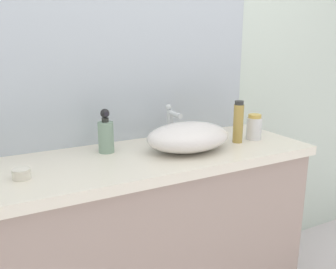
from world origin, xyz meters
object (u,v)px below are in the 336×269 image
perfume_bottle (238,122)px  candle_jar (21,174)px  lotion_bottle (254,127)px  soap_dispenser (106,135)px  sink_basin (188,137)px

perfume_bottle → candle_jar: bearing=-179.0°
lotion_bottle → soap_dispenser: bearing=169.4°
candle_jar → lotion_bottle: bearing=1.3°
sink_basin → soap_dispenser: bearing=156.7°
lotion_bottle → perfume_bottle: (-0.11, -0.01, 0.04)m
soap_dispenser → candle_jar: (-0.36, -0.16, -0.06)m
sink_basin → candle_jar: bearing=-178.7°
soap_dispenser → perfume_bottle: perfume_bottle is taller
sink_basin → lotion_bottle: bearing=1.3°
candle_jar → sink_basin: bearing=1.3°
soap_dispenser → perfume_bottle: 0.62m
soap_dispenser → perfume_bottle: size_ratio=0.96×
sink_basin → candle_jar: (-0.69, -0.02, -0.04)m
sink_basin → soap_dispenser: (-0.33, 0.14, 0.02)m
sink_basin → perfume_bottle: perfume_bottle is taller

